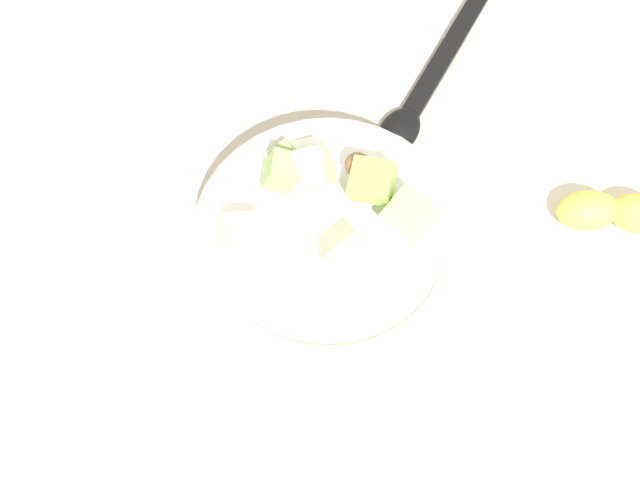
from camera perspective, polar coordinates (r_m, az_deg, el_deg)
The scene contains 5 objects.
ground_plane at distance 0.73m, azimuth 0.33°, elevation -0.83°, with size 2.40×2.40×0.00m, color silver.
placemat at distance 0.73m, azimuth 0.33°, elevation -0.73°, with size 0.47×0.36×0.01m, color #BCB299.
salad_bowl at distance 0.69m, azimuth 0.04°, elevation -0.19°, with size 0.22×0.22×0.11m.
serving_spoon at distance 0.81m, azimuth 6.71°, elevation 9.81°, with size 0.21×0.13×0.01m.
banana_whole at distance 0.78m, azimuth 20.96°, elevation 1.40°, with size 0.07×0.15×0.04m.
Camera 1 is at (-0.31, -0.00, 0.66)m, focal length 46.63 mm.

